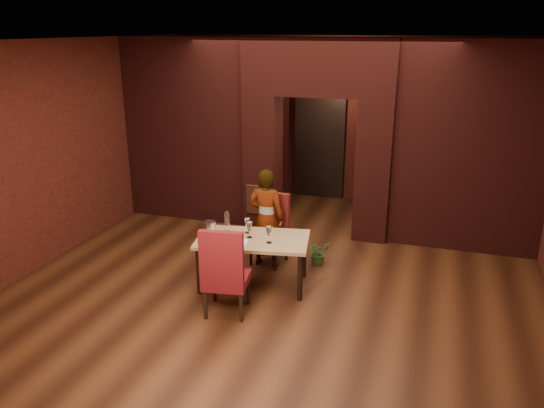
# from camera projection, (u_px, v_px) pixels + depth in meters

# --- Properties ---
(floor) EXTENTS (8.00, 8.00, 0.00)m
(floor) POSITION_uv_depth(u_px,v_px,m) (281.00, 280.00, 7.40)
(floor) COLOR #482412
(floor) RESTS_ON ground
(ceiling) EXTENTS (7.00, 8.00, 0.04)m
(ceiling) POSITION_uv_depth(u_px,v_px,m) (283.00, 40.00, 6.38)
(ceiling) COLOR silver
(ceiling) RESTS_ON ground
(wall_back) EXTENTS (7.00, 0.04, 3.20)m
(wall_back) POSITION_uv_depth(u_px,v_px,m) (341.00, 120.00, 10.49)
(wall_back) COLOR maroon
(wall_back) RESTS_ON ground
(wall_front) EXTENTS (7.00, 0.04, 3.20)m
(wall_front) POSITION_uv_depth(u_px,v_px,m) (95.00, 326.00, 3.28)
(wall_front) COLOR maroon
(wall_front) RESTS_ON ground
(wall_left) EXTENTS (0.04, 8.00, 3.20)m
(wall_left) POSITION_uv_depth(u_px,v_px,m) (58.00, 150.00, 7.91)
(wall_left) COLOR maroon
(wall_left) RESTS_ON ground
(pillar_left) EXTENTS (0.55, 0.55, 2.30)m
(pillar_left) POSITION_uv_depth(u_px,v_px,m) (263.00, 162.00, 9.11)
(pillar_left) COLOR maroon
(pillar_left) RESTS_ON ground
(pillar_right) EXTENTS (0.55, 0.55, 2.30)m
(pillar_right) POSITION_uv_depth(u_px,v_px,m) (374.00, 170.00, 8.56)
(pillar_right) COLOR maroon
(pillar_right) RESTS_ON ground
(lintel) EXTENTS (2.45, 0.55, 0.90)m
(lintel) POSITION_uv_depth(u_px,v_px,m) (320.00, 67.00, 8.32)
(lintel) COLOR maroon
(lintel) RESTS_ON ground
(wing_wall_left) EXTENTS (2.28, 0.35, 3.20)m
(wing_wall_left) POSITION_uv_depth(u_px,v_px,m) (187.00, 131.00, 9.38)
(wing_wall_left) COLOR maroon
(wing_wall_left) RESTS_ON ground
(wing_wall_right) EXTENTS (2.28, 0.35, 3.20)m
(wing_wall_right) POSITION_uv_depth(u_px,v_px,m) (470.00, 149.00, 8.00)
(wing_wall_right) COLOR maroon
(wing_wall_right) RESTS_ON ground
(vent_panel) EXTENTS (0.40, 0.03, 0.50)m
(vent_panel) POSITION_uv_depth(u_px,v_px,m) (258.00, 200.00, 9.04)
(vent_panel) COLOR #9E482D
(vent_panel) RESTS_ON ground
(rear_door) EXTENTS (0.90, 0.08, 2.10)m
(rear_door) POSITION_uv_depth(u_px,v_px,m) (320.00, 146.00, 10.73)
(rear_door) COLOR black
(rear_door) RESTS_ON ground
(rear_door_frame) EXTENTS (1.02, 0.04, 2.22)m
(rear_door_frame) POSITION_uv_depth(u_px,v_px,m) (319.00, 147.00, 10.70)
(rear_door_frame) COLOR black
(rear_door_frame) RESTS_ON ground
(dining_table) EXTENTS (1.60, 1.08, 0.69)m
(dining_table) POSITION_uv_depth(u_px,v_px,m) (253.00, 262.00, 7.14)
(dining_table) COLOR tan
(dining_table) RESTS_ON ground
(chair_far) EXTENTS (0.53, 0.53, 1.04)m
(chair_far) POSITION_uv_depth(u_px,v_px,m) (269.00, 230.00, 7.77)
(chair_far) COLOR maroon
(chair_far) RESTS_ON ground
(chair_near) EXTENTS (0.60, 0.60, 1.15)m
(chair_near) POSITION_uv_depth(u_px,v_px,m) (226.00, 269.00, 6.40)
(chair_near) COLOR maroon
(chair_near) RESTS_ON ground
(person_seated) EXTENTS (0.54, 0.36, 1.46)m
(person_seated) POSITION_uv_depth(u_px,v_px,m) (266.00, 218.00, 7.65)
(person_seated) COLOR white
(person_seated) RESTS_ON ground
(wine_glass_a) EXTENTS (0.08, 0.08, 0.20)m
(wine_glass_a) POSITION_uv_depth(u_px,v_px,m) (247.00, 226.00, 7.18)
(wine_glass_a) COLOR white
(wine_glass_a) RESTS_ON dining_table
(wine_glass_b) EXTENTS (0.09, 0.09, 0.22)m
(wine_glass_b) POSITION_uv_depth(u_px,v_px,m) (249.00, 230.00, 7.01)
(wine_glass_b) COLOR white
(wine_glass_b) RESTS_ON dining_table
(wine_glass_c) EXTENTS (0.09, 0.09, 0.22)m
(wine_glass_c) POSITION_uv_depth(u_px,v_px,m) (269.00, 235.00, 6.84)
(wine_glass_c) COLOR white
(wine_glass_c) RESTS_ON dining_table
(tasting_sheet) EXTENTS (0.36, 0.29, 0.00)m
(tasting_sheet) POSITION_uv_depth(u_px,v_px,m) (235.00, 242.00, 6.90)
(tasting_sheet) COLOR white
(tasting_sheet) RESTS_ON dining_table
(wine_bucket) EXTENTS (0.16, 0.16, 0.20)m
(wine_bucket) POSITION_uv_depth(u_px,v_px,m) (210.00, 229.00, 7.08)
(wine_bucket) COLOR silver
(wine_bucket) RESTS_ON dining_table
(water_bottle) EXTENTS (0.07, 0.07, 0.29)m
(water_bottle) POSITION_uv_depth(u_px,v_px,m) (227.00, 221.00, 7.24)
(water_bottle) COLOR white
(water_bottle) RESTS_ON dining_table
(potted_plant) EXTENTS (0.44, 0.43, 0.37)m
(potted_plant) POSITION_uv_depth(u_px,v_px,m) (318.00, 252.00, 7.84)
(potted_plant) COLOR #345F27
(potted_plant) RESTS_ON ground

